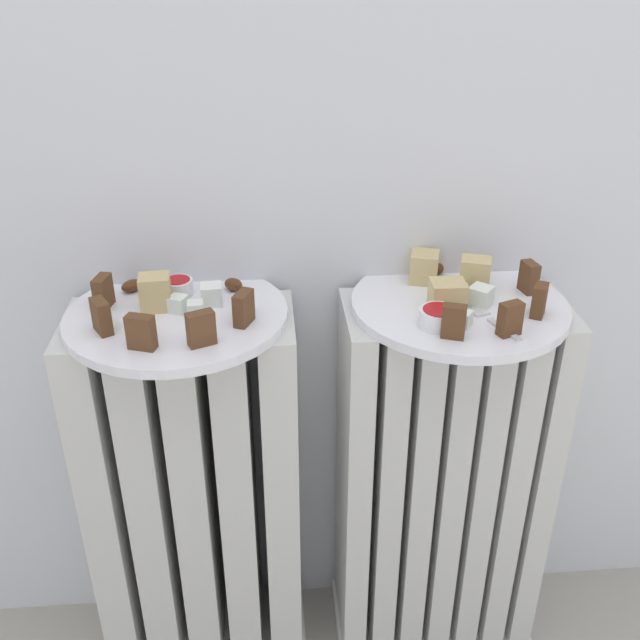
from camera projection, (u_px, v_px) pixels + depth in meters
radiator_left at (197, 502)px, 1.02m from camera, size 0.30×0.15×0.59m
radiator_right at (440, 488)px, 1.05m from camera, size 0.30×0.15×0.59m
plate_left at (177, 316)px, 0.88m from camera, size 0.27×0.27×0.01m
plate_right at (459, 305)px, 0.91m from camera, size 0.27×0.27×0.01m
dark_cake_slice_left_0 at (103, 292)px, 0.88m from camera, size 0.02×0.03×0.04m
dark_cake_slice_left_1 at (101, 316)px, 0.82m from camera, size 0.03×0.03×0.04m
dark_cake_slice_left_2 at (141, 332)px, 0.79m from camera, size 0.03×0.02×0.04m
dark_cake_slice_left_3 at (201, 329)px, 0.80m from camera, size 0.03×0.03×0.04m
dark_cake_slice_left_4 at (244, 308)px, 0.84m from camera, size 0.03×0.03×0.04m
marble_cake_slice_left_0 at (155, 292)px, 0.88m from camera, size 0.04×0.03×0.04m
turkish_delight_left_0 at (196, 309)px, 0.86m from camera, size 0.02×0.02×0.02m
turkish_delight_left_1 at (212, 294)px, 0.89m from camera, size 0.03×0.03×0.03m
turkish_delight_left_2 at (178, 304)px, 0.87m from camera, size 0.03×0.03×0.02m
medjool_date_left_0 at (132, 286)px, 0.92m from camera, size 0.04×0.03×0.02m
medjool_date_left_1 at (143, 328)px, 0.82m from camera, size 0.03×0.03×0.02m
medjool_date_left_2 at (233, 285)px, 0.93m from camera, size 0.03×0.03×0.02m
medjool_date_left_3 at (244, 305)px, 0.88m from camera, size 0.03×0.03×0.02m
jam_bowl_left at (178, 286)px, 0.91m from camera, size 0.04×0.04×0.02m
dark_cake_slice_right_0 at (454, 322)px, 0.81m from camera, size 0.03×0.02×0.04m
dark_cake_slice_right_1 at (510, 319)px, 0.82m from camera, size 0.03×0.02×0.04m
dark_cake_slice_right_2 at (539, 300)px, 0.86m from camera, size 0.03×0.03×0.04m
dark_cake_slice_right_3 at (529, 277)px, 0.92m from camera, size 0.02×0.03×0.04m
marble_cake_slice_right_0 at (424, 267)px, 0.95m from camera, size 0.04×0.05×0.04m
marble_cake_slice_right_1 at (447, 296)px, 0.87m from camera, size 0.04×0.04×0.04m
marble_cake_slice_right_2 at (475, 275)px, 0.92m from camera, size 0.05×0.04×0.05m
turkish_delight_right_0 at (481, 296)px, 0.89m from camera, size 0.04×0.04×0.03m
turkish_delight_right_1 at (463, 319)px, 0.84m from camera, size 0.03×0.03×0.02m
turkish_delight_right_2 at (457, 289)px, 0.91m from camera, size 0.02×0.02×0.02m
medjool_date_right_0 at (480, 272)px, 0.96m from camera, size 0.03×0.03×0.02m
medjool_date_right_1 at (437, 268)px, 0.97m from camera, size 0.02×0.03×0.02m
jam_bowl_right at (439, 317)px, 0.84m from camera, size 0.05×0.05×0.02m
fork at (491, 320)px, 0.85m from camera, size 0.04×0.09×0.00m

